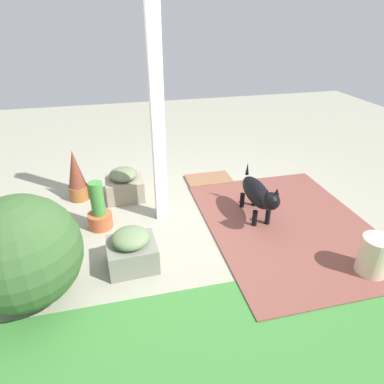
% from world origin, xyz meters
% --- Properties ---
extents(ground_plane, '(12.00, 12.00, 0.00)m').
position_xyz_m(ground_plane, '(0.00, 0.00, 0.00)').
color(ground_plane, '#9C9A86').
extents(brick_path, '(1.80, 2.40, 0.02)m').
position_xyz_m(brick_path, '(-1.10, 0.29, 0.01)').
color(brick_path, brown).
rests_on(brick_path, ground).
extents(porch_pillar, '(0.14, 0.14, 2.58)m').
position_xyz_m(porch_pillar, '(0.27, -0.27, 1.29)').
color(porch_pillar, white).
rests_on(porch_pillar, ground).
extents(stone_planter_nearest, '(0.48, 0.44, 0.42)m').
position_xyz_m(stone_planter_nearest, '(0.66, -0.83, 0.19)').
color(stone_planter_nearest, gray).
rests_on(stone_planter_nearest, ground).
extents(stone_planter_mid, '(0.48, 0.43, 0.40)m').
position_xyz_m(stone_planter_mid, '(0.69, 0.55, 0.19)').
color(stone_planter_mid, gray).
rests_on(stone_planter_mid, ground).
extents(round_shrub, '(0.95, 0.95, 0.95)m').
position_xyz_m(round_shrub, '(1.56, 0.76, 0.48)').
color(round_shrub, '#375B2D').
rests_on(round_shrub, ground).
extents(terracotta_pot_tall, '(0.27, 0.27, 0.57)m').
position_xyz_m(terracotta_pot_tall, '(0.99, -0.20, 0.20)').
color(terracotta_pot_tall, '#B75833').
rests_on(terracotta_pot_tall, ground).
extents(terracotta_pot_broad, '(0.31, 0.31, 0.43)m').
position_xyz_m(terracotta_pot_broad, '(1.76, -0.21, 0.26)').
color(terracotta_pot_broad, '#CA7147').
rests_on(terracotta_pot_broad, ground).
extents(terracotta_pot_spiky, '(0.25, 0.25, 0.68)m').
position_xyz_m(terracotta_pot_spiky, '(1.25, -0.94, 0.32)').
color(terracotta_pot_spiky, '#A05F2F').
rests_on(terracotta_pot_spiky, ground).
extents(dog, '(0.25, 0.84, 0.58)m').
position_xyz_m(dog, '(-0.80, 0.06, 0.33)').
color(dog, black).
rests_on(dog, ground).
extents(ceramic_urn, '(0.28, 0.28, 0.39)m').
position_xyz_m(ceramic_urn, '(-1.47, 1.19, 0.20)').
color(ceramic_urn, beige).
rests_on(ceramic_urn, ground).
extents(doormat, '(0.65, 0.40, 0.03)m').
position_xyz_m(doormat, '(-0.54, -1.07, 0.01)').
color(doormat, '#8D6140').
rests_on(doormat, ground).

